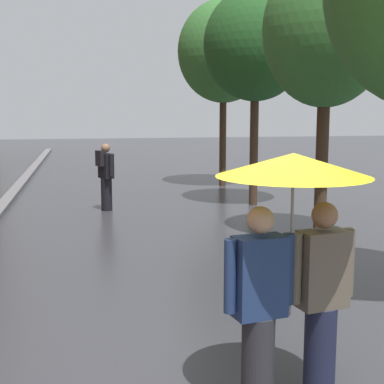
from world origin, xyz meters
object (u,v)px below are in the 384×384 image
at_px(street_tree_1, 326,31).
at_px(street_tree_2, 256,45).
at_px(couple_under_umbrella, 292,238).
at_px(pedestrian_walking_midground, 106,175).
at_px(street_tree_3, 223,52).

height_order(street_tree_1, street_tree_2, street_tree_2).
distance_m(couple_under_umbrella, pedestrian_walking_midground, 9.32).
distance_m(street_tree_1, pedestrian_walking_midground, 6.04).
distance_m(street_tree_1, street_tree_2, 3.87).
relative_size(street_tree_3, couple_under_umbrella, 2.70).
xyz_separation_m(street_tree_2, couple_under_umbrella, (-2.57, -9.38, -2.48)).
xyz_separation_m(street_tree_1, pedestrian_walking_midground, (-3.77, 3.72, -2.90)).
height_order(street_tree_2, street_tree_3, street_tree_3).
bearing_deg(street_tree_1, street_tree_2, 91.51).
bearing_deg(pedestrian_walking_midground, street_tree_3, 44.12).
bearing_deg(pedestrian_walking_midground, street_tree_1, -44.56).
distance_m(street_tree_2, pedestrian_walking_midground, 4.78).
xyz_separation_m(couple_under_umbrella, pedestrian_walking_midground, (-1.10, 9.24, -0.58)).
xyz_separation_m(street_tree_1, couple_under_umbrella, (-2.67, -5.52, -2.32)).
bearing_deg(street_tree_3, street_tree_2, -91.09).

